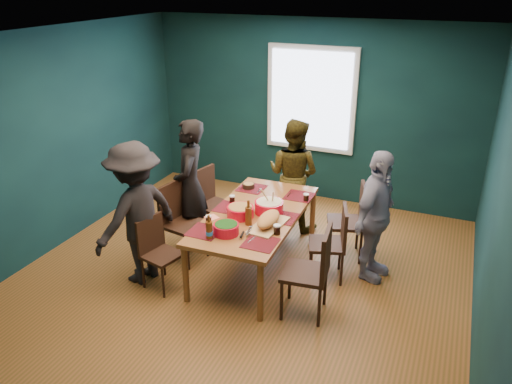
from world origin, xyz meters
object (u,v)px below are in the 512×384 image
(bowl_salad, at_px, (240,211))
(person_back, at_px, (293,174))
(chair_left_mid, at_px, (178,216))
(person_right, at_px, (375,217))
(chair_right_far, at_px, (353,216))
(bowl_dumpling, at_px, (269,206))
(chair_left_near, at_px, (157,247))
(dining_table, at_px, (255,218))
(chair_right_mid, at_px, (335,238))
(chair_right_near, at_px, (314,266))
(person_near_left, at_px, (136,214))
(bowl_herbs, at_px, (226,228))
(chair_left_far, at_px, (210,198))
(cutting_board, at_px, (268,221))
(person_far_left, at_px, (190,186))

(bowl_salad, bearing_deg, person_back, 83.76)
(bowl_salad, bearing_deg, chair_left_mid, 176.77)
(chair_left_mid, bearing_deg, person_right, 21.77)
(chair_right_far, height_order, bowl_dumpling, bowl_dumpling)
(chair_left_near, bearing_deg, person_right, 40.57)
(chair_right_far, distance_m, person_right, 0.52)
(dining_table, distance_m, chair_right_far, 1.23)
(chair_right_mid, bearing_deg, bowl_dumpling, 170.14)
(chair_right_near, relative_size, person_near_left, 0.60)
(person_back, bearing_deg, bowl_herbs, 95.75)
(chair_left_far, relative_size, chair_left_near, 1.15)
(cutting_board, bearing_deg, bowl_herbs, -131.08)
(chair_left_far, xyz_separation_m, person_right, (2.17, -0.17, 0.22))
(chair_right_near, distance_m, person_near_left, 2.04)
(dining_table, bearing_deg, person_back, 86.79)
(chair_left_far, height_order, chair_right_far, chair_right_far)
(chair_left_far, height_order, chair_left_mid, chair_left_mid)
(person_near_left, bearing_deg, bowl_herbs, 111.45)
(chair_left_far, bearing_deg, person_near_left, -88.85)
(bowl_dumpling, xyz_separation_m, cutting_board, (0.12, -0.33, -0.01))
(chair_left_near, bearing_deg, chair_left_far, 103.68)
(chair_right_mid, height_order, person_back, person_back)
(dining_table, xyz_separation_m, bowl_dumpling, (0.14, 0.07, 0.14))
(chair_left_near, height_order, person_back, person_back)
(bowl_dumpling, bearing_deg, cutting_board, -69.71)
(dining_table, xyz_separation_m, chair_right_far, (0.99, 0.72, -0.12))
(chair_left_near, xyz_separation_m, chair_right_near, (1.76, 0.15, 0.10))
(person_back, xyz_separation_m, bowl_dumpling, (0.10, -1.16, 0.05))
(chair_left_near, bearing_deg, chair_right_mid, 40.60)
(chair_left_near, bearing_deg, chair_left_mid, 111.66)
(person_near_left, relative_size, bowl_dumpling, 4.96)
(person_far_left, height_order, bowl_salad, person_far_left)
(chair_right_far, xyz_separation_m, person_right, (0.31, -0.35, 0.22))
(chair_right_far, distance_m, bowl_salad, 1.43)
(chair_right_mid, distance_m, person_far_left, 1.89)
(chair_left_mid, height_order, person_near_left, person_near_left)
(chair_left_far, distance_m, cutting_board, 1.40)
(chair_left_far, distance_m, person_right, 2.19)
(bowl_dumpling, bearing_deg, chair_right_near, -41.18)
(person_far_left, xyz_separation_m, bowl_dumpling, (1.10, -0.13, -0.03))
(person_near_left, xyz_separation_m, bowl_dumpling, (1.27, 0.76, -0.01))
(person_right, distance_m, bowl_dumpling, 1.20)
(dining_table, relative_size, chair_left_near, 2.40)
(chair_right_near, bearing_deg, bowl_herbs, 173.39)
(chair_right_near, bearing_deg, person_right, 59.74)
(chair_left_near, distance_m, person_right, 2.45)
(dining_table, xyz_separation_m, chair_right_mid, (0.90, 0.17, -0.15))
(chair_right_far, height_order, bowl_salad, chair_right_far)
(chair_left_near, distance_m, person_near_left, 0.43)
(chair_left_mid, distance_m, cutting_board, 1.26)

